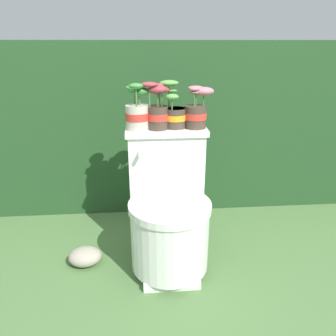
{
  "coord_description": "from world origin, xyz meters",
  "views": [
    {
      "loc": [
        -0.1,
        -1.36,
        1.11
      ],
      "look_at": [
        0.02,
        0.14,
        0.53
      ],
      "focal_mm": 35.0,
      "sensor_mm": 36.0,
      "label": 1
    }
  ],
  "objects_px": {
    "potted_plant_middle": "(174,113)",
    "garden_stone": "(85,256)",
    "potted_plant_left": "(137,111)",
    "toilet": "(169,215)",
    "potted_plant_midleft": "(157,110)",
    "potted_plant_midright": "(197,111)"
  },
  "relations": [
    {
      "from": "toilet",
      "to": "garden_stone",
      "type": "distance_m",
      "value": 0.51
    },
    {
      "from": "potted_plant_left",
      "to": "potted_plant_middle",
      "type": "relative_size",
      "value": 0.98
    },
    {
      "from": "potted_plant_midleft",
      "to": "potted_plant_middle",
      "type": "relative_size",
      "value": 0.99
    },
    {
      "from": "toilet",
      "to": "potted_plant_left",
      "type": "bearing_deg",
      "value": 136.26
    },
    {
      "from": "toilet",
      "to": "potted_plant_midleft",
      "type": "bearing_deg",
      "value": 108.11
    },
    {
      "from": "toilet",
      "to": "potted_plant_midleft",
      "type": "height_order",
      "value": "potted_plant_midleft"
    },
    {
      "from": "toilet",
      "to": "potted_plant_midright",
      "type": "distance_m",
      "value": 0.54
    },
    {
      "from": "potted_plant_middle",
      "to": "garden_stone",
      "type": "height_order",
      "value": "potted_plant_middle"
    },
    {
      "from": "potted_plant_left",
      "to": "potted_plant_middle",
      "type": "height_order",
      "value": "potted_plant_middle"
    },
    {
      "from": "toilet",
      "to": "potted_plant_midleft",
      "type": "xyz_separation_m",
      "value": [
        -0.04,
        0.14,
        0.51
      ]
    },
    {
      "from": "potted_plant_middle",
      "to": "potted_plant_midright",
      "type": "bearing_deg",
      "value": -7.94
    },
    {
      "from": "potted_plant_midleft",
      "to": "potted_plant_midright",
      "type": "height_order",
      "value": "potted_plant_midleft"
    },
    {
      "from": "potted_plant_left",
      "to": "garden_stone",
      "type": "distance_m",
      "value": 0.81
    },
    {
      "from": "potted_plant_midleft",
      "to": "potted_plant_middle",
      "type": "distance_m",
      "value": 0.09
    },
    {
      "from": "toilet",
      "to": "garden_stone",
      "type": "bearing_deg",
      "value": 176.41
    },
    {
      "from": "potted_plant_midright",
      "to": "potted_plant_midleft",
      "type": "bearing_deg",
      "value": -177.16
    },
    {
      "from": "potted_plant_midleft",
      "to": "garden_stone",
      "type": "xyz_separation_m",
      "value": [
        -0.4,
        -0.11,
        -0.75
      ]
    },
    {
      "from": "potted_plant_left",
      "to": "potted_plant_middle",
      "type": "xyz_separation_m",
      "value": [
        0.18,
        0.02,
        -0.02
      ]
    },
    {
      "from": "potted_plant_midleft",
      "to": "potted_plant_midright",
      "type": "distance_m",
      "value": 0.2
    },
    {
      "from": "potted_plant_left",
      "to": "garden_stone",
      "type": "relative_size",
      "value": 1.31
    },
    {
      "from": "potted_plant_left",
      "to": "potted_plant_middle",
      "type": "distance_m",
      "value": 0.19
    },
    {
      "from": "potted_plant_middle",
      "to": "garden_stone",
      "type": "xyz_separation_m",
      "value": [
        -0.48,
        -0.13,
        -0.73
      ]
    }
  ]
}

